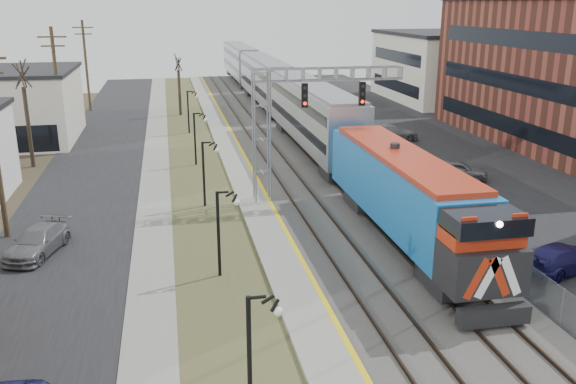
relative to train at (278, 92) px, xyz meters
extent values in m
cube|color=black|center=(-17.00, -20.57, -2.90)|extent=(7.00, 120.00, 0.04)
cube|color=gray|center=(-12.50, -20.57, -2.88)|extent=(2.00, 120.00, 0.08)
cube|color=#444C28|center=(-9.50, -20.57, -2.89)|extent=(4.00, 120.00, 0.06)
cube|color=gray|center=(-6.50, -20.57, -2.80)|extent=(2.00, 120.00, 0.24)
cube|color=#595651|center=(-1.50, -20.57, -2.82)|extent=(8.00, 120.00, 0.20)
cube|color=black|center=(10.50, -20.57, -2.90)|extent=(16.00, 120.00, 0.04)
cube|color=gold|center=(-5.62, -20.57, -2.67)|extent=(0.24, 120.00, 0.01)
cube|color=#2D2119|center=(-4.25, -20.57, -2.64)|extent=(0.08, 120.00, 0.15)
cube|color=#2D2119|center=(-2.75, -20.57, -2.64)|extent=(0.08, 120.00, 0.15)
cube|color=#2D2119|center=(-0.75, -20.57, -2.64)|extent=(0.08, 120.00, 0.15)
cube|color=#2D2119|center=(0.75, -20.57, -2.64)|extent=(0.08, 120.00, 0.15)
cube|color=#1565B2|center=(0.00, -35.72, -0.44)|extent=(3.00, 17.00, 4.25)
cube|color=black|center=(0.00, -44.42, -2.22)|extent=(2.80, 0.50, 0.70)
cube|color=#A7AAB2|center=(0.00, -15.42, 0.09)|extent=(3.00, 22.00, 5.33)
cube|color=#A7AAB2|center=(0.00, 7.38, 0.09)|extent=(3.00, 22.00, 5.33)
cube|color=#A7AAB2|center=(0.00, 30.18, 0.09)|extent=(3.00, 22.00, 5.33)
cube|color=gray|center=(-6.00, -27.57, 1.08)|extent=(1.00, 1.00, 8.00)
cube|color=gray|center=(-2.00, -27.57, 4.83)|extent=(9.00, 0.80, 0.80)
cube|color=black|center=(-3.50, -28.02, 3.68)|extent=(0.35, 0.25, 1.40)
cube|color=black|center=(0.00, -28.02, 3.68)|extent=(0.35, 0.25, 1.40)
cylinder|color=black|center=(-9.50, -47.57, -0.92)|extent=(0.14, 0.14, 4.00)
cylinder|color=black|center=(-9.50, -37.57, -0.92)|extent=(0.14, 0.14, 4.00)
cylinder|color=black|center=(-9.50, -27.57, -0.92)|extent=(0.14, 0.14, 4.00)
cylinder|color=black|center=(-9.50, -17.57, -0.92)|extent=(0.14, 0.14, 4.00)
cylinder|color=black|center=(-9.50, -5.57, -0.92)|extent=(0.14, 0.14, 4.00)
cylinder|color=#4C3823|center=(-20.00, -10.57, 2.08)|extent=(0.28, 0.28, 10.00)
cylinder|color=#4C3823|center=(-20.00, 9.43, 2.08)|extent=(0.28, 0.28, 10.00)
cube|color=gray|center=(2.70, -20.57, -2.12)|extent=(0.04, 120.00, 1.60)
cube|color=beige|center=(24.50, 9.43, 1.08)|extent=(16.00, 18.00, 8.00)
cylinder|color=#382D23|center=(-21.50, -15.57, 0.06)|extent=(0.30, 0.30, 5.95)
cylinder|color=#382D23|center=(-10.00, 4.43, -0.47)|extent=(0.30, 0.30, 4.90)
imported|color=#1C1854|center=(5.85, -40.11, -2.28)|extent=(4.76, 3.04, 1.28)
imported|color=slate|center=(8.04, -25.14, -2.23)|extent=(4.33, 2.91, 1.37)
imported|color=#0E4717|center=(5.34, -15.81, -2.25)|extent=(4.09, 1.51, 1.34)
imported|color=slate|center=(-17.95, -33.30, -2.27)|extent=(3.05, 4.81, 1.30)
imported|color=slate|center=(8.15, -12.05, -2.25)|extent=(4.88, 2.62, 1.35)
camera|label=1|loc=(-11.38, -62.67, 8.81)|focal=38.00mm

